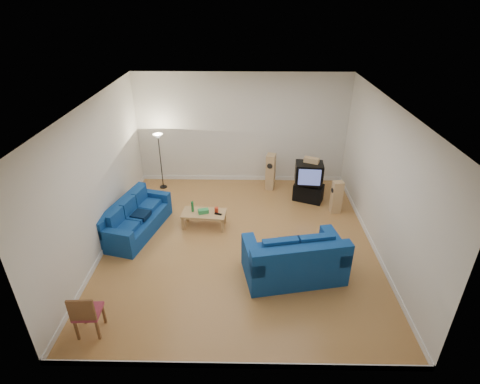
{
  "coord_description": "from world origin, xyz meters",
  "views": [
    {
      "loc": [
        0.13,
        -7.0,
        5.09
      ],
      "look_at": [
        0.0,
        0.4,
        1.1
      ],
      "focal_mm": 28.0,
      "sensor_mm": 36.0,
      "label": 1
    }
  ],
  "objects_px": {
    "sofa_three_seat": "(134,221)",
    "tv_stand": "(308,192)",
    "coffee_table": "(204,214)",
    "sofa_loveseat": "(295,262)",
    "television": "(309,173)"
  },
  "relations": [
    {
      "from": "sofa_three_seat",
      "to": "tv_stand",
      "type": "relative_size",
      "value": 2.83
    },
    {
      "from": "coffee_table",
      "to": "tv_stand",
      "type": "bearing_deg",
      "value": 26.27
    },
    {
      "from": "sofa_three_seat",
      "to": "tv_stand",
      "type": "height_order",
      "value": "sofa_three_seat"
    },
    {
      "from": "sofa_loveseat",
      "to": "coffee_table",
      "type": "height_order",
      "value": "sofa_loveseat"
    },
    {
      "from": "sofa_loveseat",
      "to": "coffee_table",
      "type": "relative_size",
      "value": 1.92
    },
    {
      "from": "sofa_three_seat",
      "to": "tv_stand",
      "type": "bearing_deg",
      "value": 124.55
    },
    {
      "from": "coffee_table",
      "to": "television",
      "type": "xyz_separation_m",
      "value": [
        2.67,
        1.29,
        0.51
      ]
    },
    {
      "from": "sofa_loveseat",
      "to": "tv_stand",
      "type": "height_order",
      "value": "sofa_loveseat"
    },
    {
      "from": "tv_stand",
      "to": "television",
      "type": "distance_m",
      "value": 0.61
    },
    {
      "from": "tv_stand",
      "to": "coffee_table",
      "type": "bearing_deg",
      "value": -131.18
    },
    {
      "from": "coffee_table",
      "to": "sofa_three_seat",
      "type": "bearing_deg",
      "value": -171.42
    },
    {
      "from": "sofa_loveseat",
      "to": "tv_stand",
      "type": "bearing_deg",
      "value": 65.92
    },
    {
      "from": "coffee_table",
      "to": "sofa_loveseat",
      "type": "bearing_deg",
      "value": -42.15
    },
    {
      "from": "television",
      "to": "sofa_three_seat",
      "type": "bearing_deg",
      "value": -155.58
    },
    {
      "from": "sofa_loveseat",
      "to": "television",
      "type": "relative_size",
      "value": 2.79
    }
  ]
}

